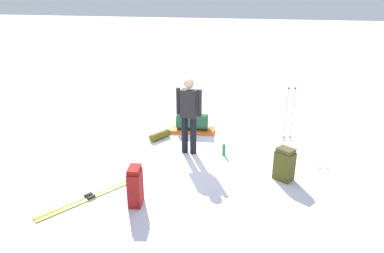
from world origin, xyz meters
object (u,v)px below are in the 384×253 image
object	(u,v)px
sleeping_mat_rolled	(160,135)
thermos_bottle	(224,150)
backpack_bright	(284,164)
ski_poles_planted_near	(290,111)
skier_standing	(189,112)
backpack_large_dark	(135,186)
gear_sled	(192,124)
ski_pair_near	(90,197)

from	to	relation	value
sleeping_mat_rolled	thermos_bottle	bearing A→B (deg)	161.41
backpack_bright	ski_poles_planted_near	distance (m)	2.05
skier_standing	sleeping_mat_rolled	bearing A→B (deg)	-34.51
backpack_large_dark	gear_sled	world-z (taller)	backpack_large_dark
skier_standing	thermos_bottle	distance (m)	1.13
backpack_large_dark	gear_sled	bearing A→B (deg)	-93.15
sleeping_mat_rolled	thermos_bottle	world-z (taller)	thermos_bottle
ski_poles_planted_near	sleeping_mat_rolled	size ratio (longest dim) A/B	2.37
thermos_bottle	sleeping_mat_rolled	bearing A→B (deg)	-18.59
ski_poles_planted_near	sleeping_mat_rolled	distance (m)	3.15
ski_poles_planted_near	sleeping_mat_rolled	world-z (taller)	ski_poles_planted_near
sleeping_mat_rolled	thermos_bottle	xyz separation A→B (m)	(-1.64, 0.55, 0.04)
backpack_large_dark	backpack_bright	distance (m)	2.82
ski_pair_near	thermos_bottle	size ratio (longest dim) A/B	6.61
backpack_large_dark	backpack_bright	bearing A→B (deg)	-149.58
ski_pair_near	thermos_bottle	distance (m)	3.01
skier_standing	gear_sled	distance (m)	1.44
skier_standing	thermos_bottle	world-z (taller)	skier_standing
ski_pair_near	sleeping_mat_rolled	xyz separation A→B (m)	(-0.39, -2.78, 0.08)
skier_standing	sleeping_mat_rolled	size ratio (longest dim) A/B	3.09
skier_standing	backpack_bright	xyz separation A→B (m)	(-2.03, 0.74, -0.64)
backpack_bright	gear_sled	xyz separation A→B (m)	(2.24, -1.96, -0.09)
gear_sled	thermos_bottle	distance (m)	1.54
backpack_large_dark	backpack_bright	world-z (taller)	backpack_large_dark
ski_pair_near	gear_sled	bearing A→B (deg)	-107.11
backpack_bright	ski_pair_near	bearing A→B (deg)	23.58
skier_standing	ski_pair_near	xyz separation A→B (m)	(1.26, 2.18, -0.94)
ski_pair_near	backpack_large_dark	bearing A→B (deg)	-179.40
skier_standing	backpack_large_dark	size ratio (longest dim) A/B	2.46
backpack_bright	gear_sled	world-z (taller)	backpack_bright
backpack_bright	ski_poles_planted_near	bearing A→B (deg)	-92.94
gear_sled	thermos_bottle	xyz separation A→B (m)	(-0.98, 1.17, -0.09)
backpack_bright	thermos_bottle	distance (m)	1.50
skier_standing	backpack_large_dark	xyz separation A→B (m)	(0.40, 2.17, -0.62)
backpack_large_dark	sleeping_mat_rolled	distance (m)	2.82
backpack_large_dark	ski_poles_planted_near	world-z (taller)	ski_poles_planted_near
gear_sled	backpack_large_dark	bearing A→B (deg)	86.85
skier_standing	ski_poles_planted_near	distance (m)	2.49
thermos_bottle	backpack_bright	bearing A→B (deg)	147.96
backpack_large_dark	thermos_bottle	size ratio (longest dim) A/B	2.66
gear_sled	sleeping_mat_rolled	distance (m)	0.92
ski_poles_planted_near	gear_sled	bearing A→B (deg)	1.09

